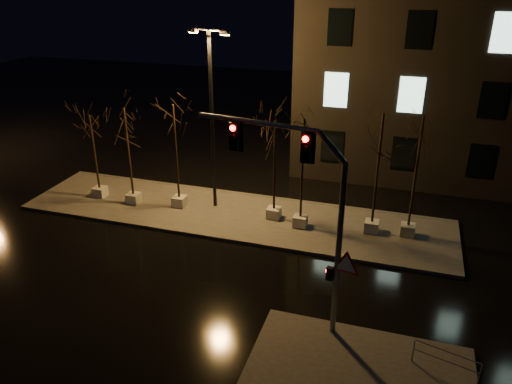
% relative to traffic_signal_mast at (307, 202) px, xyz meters
% --- Properties ---
extents(ground, '(90.00, 90.00, 0.00)m').
position_rel_traffic_signal_mast_xyz_m(ground, '(-5.22, 1.32, -4.86)').
color(ground, black).
rests_on(ground, ground).
extents(median, '(22.00, 5.00, 0.15)m').
position_rel_traffic_signal_mast_xyz_m(median, '(-5.22, 7.32, -4.78)').
color(median, '#4C4944').
rests_on(median, ground).
extents(sidewalk_corner, '(7.00, 5.00, 0.15)m').
position_rel_traffic_signal_mast_xyz_m(sidewalk_corner, '(2.28, -2.18, -4.78)').
color(sidewalk_corner, '#4C4944').
rests_on(sidewalk_corner, ground).
extents(tree_0, '(1.80, 1.80, 4.72)m').
position_rel_traffic_signal_mast_xyz_m(tree_0, '(-12.89, 7.10, -1.12)').
color(tree_0, beige).
rests_on(tree_0, median).
extents(tree_1, '(1.80, 1.80, 5.34)m').
position_rel_traffic_signal_mast_xyz_m(tree_1, '(-10.70, 6.92, -0.66)').
color(tree_1, beige).
rests_on(tree_1, median).
extents(tree_2, '(1.80, 1.80, 5.62)m').
position_rel_traffic_signal_mast_xyz_m(tree_2, '(-8.20, 7.31, -0.44)').
color(tree_2, beige).
rests_on(tree_2, median).
extents(tree_3, '(1.80, 1.80, 5.17)m').
position_rel_traffic_signal_mast_xyz_m(tree_3, '(-3.09, 7.47, -0.78)').
color(tree_3, beige).
rests_on(tree_3, median).
extents(tree_4, '(1.80, 1.80, 5.55)m').
position_rel_traffic_signal_mast_xyz_m(tree_4, '(-1.63, 7.02, -0.50)').
color(tree_4, beige).
rests_on(tree_4, median).
extents(tree_5, '(1.80, 1.80, 5.95)m').
position_rel_traffic_signal_mast_xyz_m(tree_5, '(1.73, 7.49, -0.20)').
color(tree_5, beige).
rests_on(tree_5, median).
extents(tree_6, '(1.80, 1.80, 5.95)m').
position_rel_traffic_signal_mast_xyz_m(tree_6, '(3.39, 7.63, -0.20)').
color(tree_6, beige).
rests_on(tree_6, median).
extents(traffic_signal_mast, '(5.80, 1.08, 7.17)m').
position_rel_traffic_signal_mast_xyz_m(traffic_signal_mast, '(0.00, 0.00, 0.00)').
color(traffic_signal_mast, slate).
rests_on(traffic_signal_mast, sidewalk_corner).
extents(streetlight_main, '(2.23, 0.75, 8.97)m').
position_rel_traffic_signal_mast_xyz_m(streetlight_main, '(-6.44, 7.93, 0.47)').
color(streetlight_main, black).
rests_on(streetlight_main, median).
extents(guard_rail_a, '(1.96, 0.56, 0.87)m').
position_rel_traffic_signal_mast_xyz_m(guard_rail_a, '(4.78, -1.13, -4.14)').
color(guard_rail_a, slate).
rests_on(guard_rail_a, sidewalk_corner).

